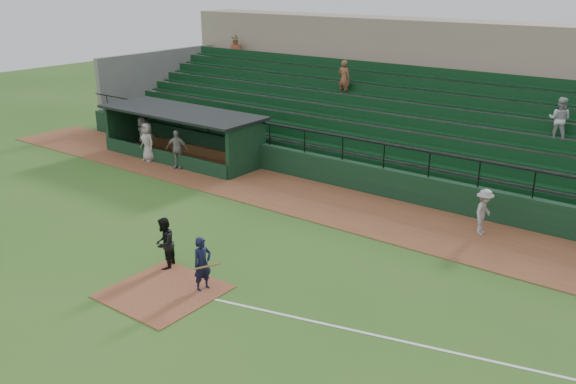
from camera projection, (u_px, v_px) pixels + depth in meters
The scene contains 12 objects.
ground at pixel (189, 279), 18.59m from camera, with size 90.00×90.00×0.00m, color #315A1D.
warning_track at pixel (333, 205), 24.60m from camera, with size 40.00×4.00×0.03m, color brown.
home_plate_dirt at pixel (164, 292), 17.83m from camera, with size 3.00×3.00×0.03m, color brown.
foul_line at pixel (456, 353), 14.94m from camera, with size 18.00×0.09×0.01m, color white.
stadium_structure at pixel (428, 113), 30.20m from camera, with size 38.00×13.08×6.40m.
dugout at pixel (188, 130), 30.88m from camera, with size 8.90×3.20×2.42m.
batter_at_plate at pixel (202, 264), 17.71m from camera, with size 1.05×0.70×1.64m.
umpire at pixel (164, 243), 19.05m from camera, with size 0.81×0.63×1.67m, color black.
runner at pixel (484, 212), 21.53m from camera, with size 1.07×0.62×1.66m, color #A39D99.
dugout_player_a at pixel (177, 149), 28.94m from camera, with size 1.09×0.45×1.86m, color gray.
dugout_player_b at pixel (148, 142), 30.11m from camera, with size 0.93×0.61×1.91m, color #ACA6A1.
dugout_player_c at pixel (144, 135), 31.50m from camera, with size 1.78×0.57×1.91m, color gray.
Camera 1 is at (12.45, -11.46, 8.68)m, focal length 38.29 mm.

